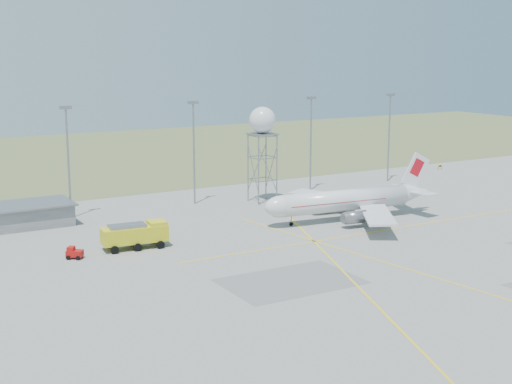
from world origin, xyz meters
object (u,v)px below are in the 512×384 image
airliner_main (347,201)px  radar_tower (262,149)px  baggage_tug (74,254)px  fire_truck (136,236)px

airliner_main → radar_tower: radar_tower is taller
airliner_main → baggage_tug: (-49.66, 0.47, -2.88)m
airliner_main → radar_tower: size_ratio=1.77×
radar_tower → baggage_tug: radar_tower is taller
fire_truck → baggage_tug: fire_truck is taller
radar_tower → baggage_tug: bearing=-154.9°
baggage_tug → fire_truck: bearing=40.0°
fire_truck → airliner_main: bearing=4.1°
airliner_main → fire_truck: (-39.69, 1.19, -1.62)m
airliner_main → radar_tower: bearing=-70.2°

